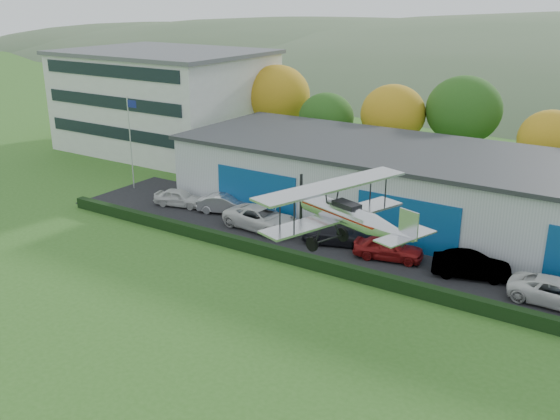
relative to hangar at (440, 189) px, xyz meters
The scene contains 15 objects.
ground 28.55m from the hangar, 100.13° to the right, with size 300.00×300.00×0.00m, color #356720.
apron 7.72m from the hangar, 105.99° to the right, with size 48.00×9.00×0.05m, color black.
hedge 12.16m from the hangar, 99.64° to the right, with size 46.00×0.60×0.80m, color black.
hangar is the anchor object (origin of this frame).
office_block 33.84m from the hangar, 167.99° to the left, with size 20.60×15.60×10.40m.
flagpole 25.68m from the hangar, 166.49° to the right, with size 1.05×0.10×8.00m.
tree_belt 13.63m from the hangar, 108.16° to the left, with size 75.70×13.22×10.12m.
car_0 20.02m from the hangar, 158.23° to the right, with size 1.61×3.99×1.36m, color silver.
car_1 16.01m from the hangar, 155.04° to the right, with size 1.50×4.29×1.41m, color silver.
car_2 13.01m from the hangar, 141.55° to the right, with size 2.65×5.75×1.60m, color silver.
car_3 8.85m from the hangar, 119.61° to the right, with size 1.93×4.74×1.38m, color black.
car_4 8.21m from the hangar, 92.40° to the right, with size 1.77×4.39×1.49m, color maroon.
car_5 9.39m from the hangar, 58.00° to the right, with size 1.59×4.56×1.50m, color gray.
car_6 13.21m from the hangar, 41.33° to the right, with size 2.35×5.09×1.41m, color silver.
biplane 19.51m from the hangar, 83.45° to the right, with size 7.21×8.14×3.06m.
Camera 1 is at (18.77, -14.14, 16.05)m, focal length 39.86 mm.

